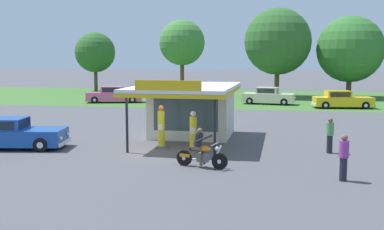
{
  "coord_description": "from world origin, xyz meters",
  "views": [
    {
      "loc": [
        5.67,
        -20.48,
        4.3
      ],
      "look_at": [
        1.11,
        2.62,
        1.4
      ],
      "focal_mm": 43.16,
      "sensor_mm": 36.0,
      "label": 1
    }
  ],
  "objects_px": {
    "gas_pump_offside": "(193,132)",
    "bystander_standing_back_lot": "(344,157)",
    "motorcycle_with_rider": "(201,151)",
    "parked_car_back_row_far_right": "(178,99)",
    "bystander_admiring_sedan": "(330,135)",
    "gas_pump_nearside": "(161,128)",
    "featured_classic_sedan": "(9,134)",
    "parked_car_back_row_left": "(342,100)",
    "parked_car_back_row_centre_right": "(114,95)",
    "parked_car_back_row_right": "(268,97)"
  },
  "relations": [
    {
      "from": "featured_classic_sedan",
      "to": "parked_car_back_row_left",
      "type": "distance_m",
      "value": 28.32
    },
    {
      "from": "motorcycle_with_rider",
      "to": "bystander_standing_back_lot",
      "type": "bearing_deg",
      "value": -10.78
    },
    {
      "from": "gas_pump_nearside",
      "to": "gas_pump_offside",
      "type": "bearing_deg",
      "value": -0.01
    },
    {
      "from": "motorcycle_with_rider",
      "to": "parked_car_back_row_left",
      "type": "bearing_deg",
      "value": 71.2
    },
    {
      "from": "gas_pump_offside",
      "to": "bystander_standing_back_lot",
      "type": "height_order",
      "value": "gas_pump_offside"
    },
    {
      "from": "parked_car_back_row_right",
      "to": "parked_car_back_row_left",
      "type": "xyz_separation_m",
      "value": [
        6.4,
        -2.18,
        -0.03
      ]
    },
    {
      "from": "parked_car_back_row_left",
      "to": "bystander_admiring_sedan",
      "type": "relative_size",
      "value": 3.26
    },
    {
      "from": "motorcycle_with_rider",
      "to": "parked_car_back_row_centre_right",
      "type": "relative_size",
      "value": 0.37
    },
    {
      "from": "gas_pump_nearside",
      "to": "gas_pump_offside",
      "type": "xyz_separation_m",
      "value": [
        1.56,
        -0.0,
        -0.12
      ]
    },
    {
      "from": "gas_pump_nearside",
      "to": "parked_car_back_row_far_right",
      "type": "relative_size",
      "value": 0.36
    },
    {
      "from": "gas_pump_offside",
      "to": "bystander_standing_back_lot",
      "type": "distance_m",
      "value": 7.79
    },
    {
      "from": "parked_car_back_row_far_right",
      "to": "parked_car_back_row_left",
      "type": "height_order",
      "value": "parked_car_back_row_far_right"
    },
    {
      "from": "parked_car_back_row_far_right",
      "to": "bystander_admiring_sedan",
      "type": "distance_m",
      "value": 21.34
    },
    {
      "from": "featured_classic_sedan",
      "to": "parked_car_back_row_far_right",
      "type": "bearing_deg",
      "value": 79.2
    },
    {
      "from": "motorcycle_with_rider",
      "to": "parked_car_back_row_right",
      "type": "height_order",
      "value": "parked_car_back_row_right"
    },
    {
      "from": "motorcycle_with_rider",
      "to": "parked_car_back_row_right",
      "type": "bearing_deg",
      "value": 86.1
    },
    {
      "from": "parked_car_back_row_right",
      "to": "parked_car_back_row_far_right",
      "type": "distance_m",
      "value": 8.78
    },
    {
      "from": "gas_pump_offside",
      "to": "parked_car_back_row_centre_right",
      "type": "height_order",
      "value": "gas_pump_offside"
    },
    {
      "from": "gas_pump_nearside",
      "to": "parked_car_back_row_far_right",
      "type": "bearing_deg",
      "value": 100.33
    },
    {
      "from": "featured_classic_sedan",
      "to": "bystander_admiring_sedan",
      "type": "bearing_deg",
      "value": 6.69
    },
    {
      "from": "gas_pump_offside",
      "to": "bystander_admiring_sedan",
      "type": "relative_size",
      "value": 1.12
    },
    {
      "from": "gas_pump_offside",
      "to": "motorcycle_with_rider",
      "type": "xyz_separation_m",
      "value": [
        1.01,
        -3.59,
        -0.18
      ]
    },
    {
      "from": "motorcycle_with_rider",
      "to": "featured_classic_sedan",
      "type": "bearing_deg",
      "value": 167.65
    },
    {
      "from": "parked_car_back_row_centre_right",
      "to": "motorcycle_with_rider",
      "type": "bearing_deg",
      "value": -62.44
    },
    {
      "from": "motorcycle_with_rider",
      "to": "bystander_standing_back_lot",
      "type": "relative_size",
      "value": 1.28
    },
    {
      "from": "parked_car_back_row_centre_right",
      "to": "bystander_admiring_sedan",
      "type": "xyz_separation_m",
      "value": [
        18.38,
        -21.21,
        0.15
      ]
    },
    {
      "from": "parked_car_back_row_centre_right",
      "to": "parked_car_back_row_left",
      "type": "distance_m",
      "value": 21.32
    },
    {
      "from": "bystander_admiring_sedan",
      "to": "featured_classic_sedan",
      "type": "bearing_deg",
      "value": -173.31
    },
    {
      "from": "gas_pump_nearside",
      "to": "bystander_standing_back_lot",
      "type": "height_order",
      "value": "gas_pump_nearside"
    },
    {
      "from": "gas_pump_nearside",
      "to": "parked_car_back_row_left",
      "type": "bearing_deg",
      "value": 62.27
    },
    {
      "from": "gas_pump_nearside",
      "to": "motorcycle_with_rider",
      "type": "distance_m",
      "value": 4.43
    },
    {
      "from": "gas_pump_nearside",
      "to": "bystander_standing_back_lot",
      "type": "bearing_deg",
      "value": -30.36
    },
    {
      "from": "parked_car_back_row_left",
      "to": "parked_car_back_row_right",
      "type": "bearing_deg",
      "value": 161.21
    },
    {
      "from": "motorcycle_with_rider",
      "to": "parked_car_back_row_far_right",
      "type": "height_order",
      "value": "motorcycle_with_rider"
    },
    {
      "from": "featured_classic_sedan",
      "to": "gas_pump_offside",
      "type": "bearing_deg",
      "value": 9.49
    },
    {
      "from": "parked_car_back_row_left",
      "to": "bystander_standing_back_lot",
      "type": "distance_m",
      "value": 25.23
    },
    {
      "from": "gas_pump_offside",
      "to": "bystander_standing_back_lot",
      "type": "bearing_deg",
      "value": -36.17
    },
    {
      "from": "bystander_admiring_sedan",
      "to": "motorcycle_with_rider",
      "type": "bearing_deg",
      "value": -143.56
    },
    {
      "from": "gas_pump_nearside",
      "to": "gas_pump_offside",
      "type": "distance_m",
      "value": 1.57
    },
    {
      "from": "motorcycle_with_rider",
      "to": "gas_pump_offside",
      "type": "bearing_deg",
      "value": 105.68
    },
    {
      "from": "featured_classic_sedan",
      "to": "parked_car_back_row_centre_right",
      "type": "distance_m",
      "value": 23.22
    },
    {
      "from": "gas_pump_offside",
      "to": "parked_car_back_row_right",
      "type": "xyz_separation_m",
      "value": [
        2.8,
        22.64,
        -0.11
      ]
    },
    {
      "from": "parked_car_back_row_centre_right",
      "to": "bystander_standing_back_lot",
      "type": "xyz_separation_m",
      "value": [
        18.38,
        -26.11,
        0.17
      ]
    },
    {
      "from": "motorcycle_with_rider",
      "to": "parked_car_back_row_far_right",
      "type": "bearing_deg",
      "value": 105.06
    },
    {
      "from": "parked_car_back_row_left",
      "to": "bystander_standing_back_lot",
      "type": "bearing_deg",
      "value": -96.63
    },
    {
      "from": "motorcycle_with_rider",
      "to": "bystander_admiring_sedan",
      "type": "distance_m",
      "value": 6.56
    },
    {
      "from": "motorcycle_with_rider",
      "to": "parked_car_back_row_left",
      "type": "xyz_separation_m",
      "value": [
        8.19,
        24.05,
        0.04
      ]
    },
    {
      "from": "parked_car_back_row_far_right",
      "to": "bystander_standing_back_lot",
      "type": "distance_m",
      "value": 25.64
    },
    {
      "from": "featured_classic_sedan",
      "to": "parked_car_back_row_right",
      "type": "xyz_separation_m",
      "value": [
        11.52,
        24.1,
        0.05
      ]
    },
    {
      "from": "parked_car_back_row_right",
      "to": "bystander_standing_back_lot",
      "type": "distance_m",
      "value": 27.46
    }
  ]
}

